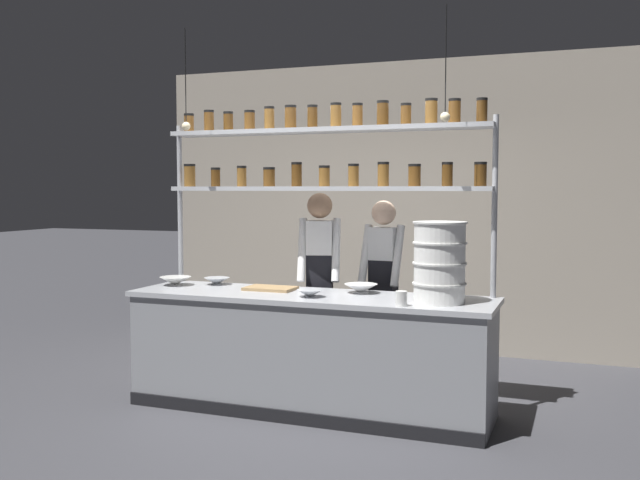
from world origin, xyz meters
name	(u,v)px	position (x,y,z in m)	size (l,w,h in m)	color
ground_plane	(310,410)	(0.00, 0.00, 0.00)	(40.00, 40.00, 0.00)	#3D3D42
back_wall	(391,206)	(0.00, 2.41, 1.55)	(5.28, 0.12, 3.09)	#9E9384
prep_counter	(310,352)	(0.00, 0.00, 0.46)	(2.88, 0.76, 0.92)	gray
spice_shelf_unit	(326,163)	(0.01, 0.33, 1.95)	(2.76, 0.28, 2.43)	#ADAFB5
chef_left	(320,277)	(-0.13, 0.56, 0.99)	(0.41, 0.34, 1.71)	black
chef_center	(383,282)	(0.38, 0.75, 0.94)	(0.37, 0.30, 1.64)	black
container_stack	(440,262)	(1.03, -0.06, 1.21)	(0.39, 0.39, 0.59)	white
cutting_board	(270,288)	(-0.39, 0.11, 0.93)	(0.40, 0.26, 0.02)	#A88456
prep_bowl_near_left	(310,293)	(0.05, -0.13, 0.95)	(0.20, 0.20, 0.06)	#B2B7BC
prep_bowl_center_front	(361,289)	(0.35, 0.20, 0.96)	(0.26, 0.26, 0.07)	white
prep_bowl_center_back	(175,281)	(-1.26, 0.08, 0.96)	(0.27, 0.27, 0.07)	silver
prep_bowl_near_right	(217,281)	(-0.95, 0.24, 0.95)	(0.22, 0.22, 0.06)	#B2B7BC
serving_cup_front	(401,299)	(0.81, -0.29, 0.97)	(0.08, 0.08, 0.11)	silver
pendant_light_row	(307,115)	(-0.02, 0.00, 2.30)	(2.20, 0.07, 0.83)	black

